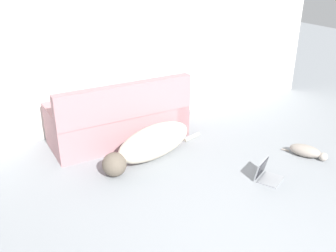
{
  "coord_description": "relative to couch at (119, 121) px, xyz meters",
  "views": [
    {
      "loc": [
        -1.84,
        -1.67,
        2.38
      ],
      "look_at": [
        -0.09,
        1.67,
        0.67
      ],
      "focal_mm": 40.0,
      "sensor_mm": 36.0,
      "label": 1
    }
  ],
  "objects": [
    {
      "name": "wall_back",
      "position": [
        0.23,
        0.56,
        0.91
      ],
      "size": [
        7.09,
        0.06,
        2.42
      ],
      "color": "silver",
      "rests_on": "ground_plane"
    },
    {
      "name": "couch",
      "position": [
        0.0,
        0.0,
        0.0
      ],
      "size": [
        1.89,
        0.86,
        0.91
      ],
      "rotation": [
        0.0,
        0.0,
        3.18
      ],
      "color": "#A3757A",
      "rests_on": "ground_plane"
    },
    {
      "name": "dog",
      "position": [
        0.17,
        -0.67,
        -0.09
      ],
      "size": [
        1.65,
        0.76,
        0.43
      ],
      "rotation": [
        0.0,
        0.0,
        3.45
      ],
      "color": "beige",
      "rests_on": "ground_plane"
    },
    {
      "name": "cat",
      "position": [
        1.98,
        -1.57,
        -0.22
      ],
      "size": [
        0.37,
        0.55,
        0.15
      ],
      "rotation": [
        0.0,
        0.0,
        5.21
      ],
      "color": "gray",
      "rests_on": "ground_plane"
    },
    {
      "name": "laptop_open",
      "position": [
        1.14,
        -1.74,
        -0.22
      ],
      "size": [
        0.39,
        0.38,
        0.23
      ],
      "rotation": [
        0.0,
        0.0,
        0.5
      ],
      "color": "gray",
      "rests_on": "ground_plane"
    }
  ]
}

